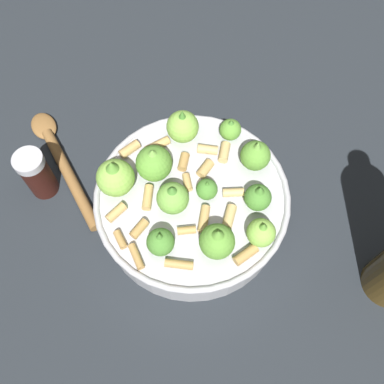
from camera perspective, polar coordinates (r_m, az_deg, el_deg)
ground_plane at (r=0.59m, az=0.00°, el=-2.99°), size 2.40×2.40×0.00m
cooking_pan at (r=0.56m, az=-0.11°, el=-1.17°), size 0.25×0.25×0.12m
pepper_shaker at (r=0.61m, az=-19.97°, el=2.28°), size 0.04×0.04×0.08m
wooden_spoon at (r=0.65m, az=-17.05°, el=4.13°), size 0.21×0.12×0.02m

